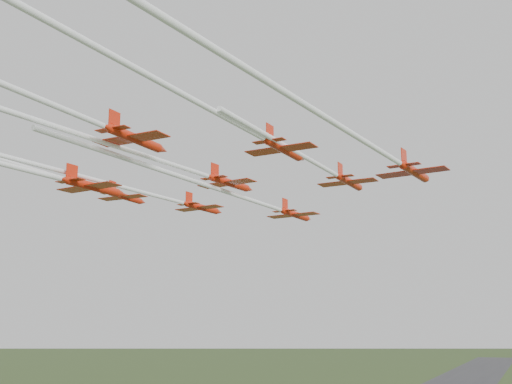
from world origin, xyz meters
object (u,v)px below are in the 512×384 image
at_px(jet_row2_right, 328,170).
at_px(jet_row4_right, 238,124).
at_px(jet_row3_right, 361,139).
at_px(jet_row3_left, 54,176).
at_px(jet_lead, 247,199).
at_px(jet_row4_left, 14,167).
at_px(jet_row2_left, 164,198).
at_px(jet_trail_solo, 40,99).
at_px(jet_row3_mid, 182,168).

relative_size(jet_row2_right, jet_row4_right, 0.87).
bearing_deg(jet_row4_right, jet_row3_right, 20.71).
height_order(jet_row3_left, jet_row4_right, jet_row4_right).
relative_size(jet_lead, jet_row3_left, 1.03).
bearing_deg(jet_row4_left, jet_lead, 73.28).
height_order(jet_lead, jet_row3_right, jet_lead).
xyz_separation_m(jet_row2_left, jet_row2_right, (27.01, -0.16, 1.82)).
height_order(jet_row2_left, jet_row2_right, jet_row2_right).
bearing_deg(jet_trail_solo, jet_row2_right, 71.45).
relative_size(jet_row3_mid, jet_row4_left, 0.89).
bearing_deg(jet_trail_solo, jet_row4_left, 144.75).
xyz_separation_m(jet_lead, jet_row2_left, (-12.20, -5.10, 0.20)).
height_order(jet_row2_left, jet_trail_solo, jet_trail_solo).
bearing_deg(jet_lead, jet_row3_mid, -88.38).
bearing_deg(jet_row4_left, jet_row2_left, 91.37).
distance_m(jet_row3_left, jet_row4_right, 34.63).
distance_m(jet_row2_right, jet_row3_left, 38.99).
distance_m(jet_row2_left, jet_row3_mid, 16.38).
xyz_separation_m(jet_row3_mid, jet_row4_right, (13.83, -12.08, 0.66)).
distance_m(jet_row3_mid, jet_row3_right, 28.00).
distance_m(jet_row3_left, jet_row3_mid, 19.61).
relative_size(jet_row2_left, jet_row3_left, 0.74).
distance_m(jet_row2_right, jet_row3_right, 23.45).
xyz_separation_m(jet_row3_left, jet_row3_mid, (19.45, 2.50, -0.17)).
bearing_deg(jet_row2_left, jet_trail_solo, -66.42).
bearing_deg(jet_row3_right, jet_row2_right, 124.61).
xyz_separation_m(jet_row3_right, jet_trail_solo, (-26.69, -18.64, 1.98)).
height_order(jet_row3_left, jet_trail_solo, jet_trail_solo).
bearing_deg(jet_row3_right, jet_row4_right, -155.69).
xyz_separation_m(jet_lead, jet_row4_right, (12.08, -29.77, 1.76)).
height_order(jet_row2_left, jet_row4_left, jet_row2_left).
xyz_separation_m(jet_row2_right, jet_trail_solo, (-16.65, -39.68, -0.55)).
distance_m(jet_row3_right, jet_row4_right, 13.43).
distance_m(jet_row3_left, jet_trail_solo, 31.42).
bearing_deg(jet_row4_left, jet_row3_left, 120.81).
relative_size(jet_row2_left, jet_row3_right, 0.72).
distance_m(jet_lead, jet_row3_right, 36.18).
relative_size(jet_row4_left, jet_trail_solo, 0.94).
distance_m(jet_row4_right, jet_trail_solo, 20.59).
xyz_separation_m(jet_row3_left, jet_row3_right, (46.04, -6.11, -1.79)).
bearing_deg(jet_row4_right, jet_row2_left, 140.05).
bearing_deg(jet_row3_left, jet_row2_right, 24.78).
height_order(jet_row2_right, jet_row4_left, jet_row2_right).
bearing_deg(jet_lead, jet_trail_solo, -85.07).
relative_size(jet_row3_left, jet_row3_mid, 1.25).
relative_size(jet_row3_left, jet_trail_solo, 1.05).
bearing_deg(jet_row4_left, jet_row3_mid, 57.11).
bearing_deg(jet_row2_right, jet_row4_left, -131.89).
bearing_deg(jet_row3_right, jet_row3_left, -178.44).
relative_size(jet_row3_left, jet_row4_left, 1.12).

